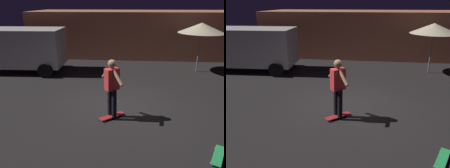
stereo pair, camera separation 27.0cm
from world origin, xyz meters
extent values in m
plane|color=black|center=(0.00, 0.00, 0.00)|extent=(28.00, 28.00, 0.00)
cube|color=#B76B4C|center=(1.15, 8.13, 1.33)|extent=(13.82, 4.03, 2.67)
cube|color=silver|center=(-5.19, 3.61, 1.18)|extent=(4.66, 2.06, 1.70)
cylinder|color=black|center=(-3.40, 2.68, 0.33)|extent=(0.67, 0.24, 0.66)
cylinder|color=black|center=(-3.47, 4.66, 0.33)|extent=(0.67, 0.24, 0.66)
cylinder|color=slate|center=(3.52, 4.21, 1.10)|extent=(0.05, 0.05, 2.20)
cone|color=beige|center=(3.52, 4.21, 2.08)|extent=(2.10, 2.10, 0.45)
cube|color=#AD1E23|center=(-0.16, -0.78, 0.06)|extent=(0.74, 0.64, 0.02)
sphere|color=silver|center=(0.02, -0.53, 0.03)|extent=(0.05, 0.05, 0.05)
sphere|color=silver|center=(0.12, -0.66, 0.03)|extent=(0.05, 0.05, 0.05)
sphere|color=silver|center=(-0.45, -0.90, 0.03)|extent=(0.05, 0.05, 0.05)
sphere|color=silver|center=(-0.35, -1.03, 0.03)|extent=(0.05, 0.05, 0.05)
cube|color=green|center=(2.28, -2.38, 0.06)|extent=(0.53, 0.79, 0.02)
sphere|color=silver|center=(2.34, -2.07, 0.03)|extent=(0.05, 0.05, 0.05)
sphere|color=silver|center=(2.49, -2.15, 0.03)|extent=(0.05, 0.05, 0.05)
sphere|color=silver|center=(2.07, -2.60, 0.03)|extent=(0.05, 0.05, 0.05)
sphere|color=silver|center=(2.22, -2.68, 0.03)|extent=(0.05, 0.05, 0.05)
cylinder|color=black|center=(-0.23, -0.69, 0.48)|extent=(0.14, 0.14, 0.82)
cylinder|color=black|center=(-0.10, -0.86, 0.48)|extent=(0.14, 0.14, 0.82)
cube|color=red|center=(-0.16, -0.78, 1.19)|extent=(0.43, 0.41, 0.60)
sphere|color=#936B4C|center=(-0.16, -0.78, 1.62)|extent=(0.23, 0.23, 0.23)
cylinder|color=#936B4C|center=(-0.30, -0.61, 1.34)|extent=(0.41, 0.48, 0.46)
cylinder|color=#936B4C|center=(-0.03, -0.95, 1.34)|extent=(0.41, 0.48, 0.46)
camera|label=1|loc=(0.32, -6.61, 3.18)|focal=36.23mm
camera|label=2|loc=(0.59, -6.58, 3.18)|focal=36.23mm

